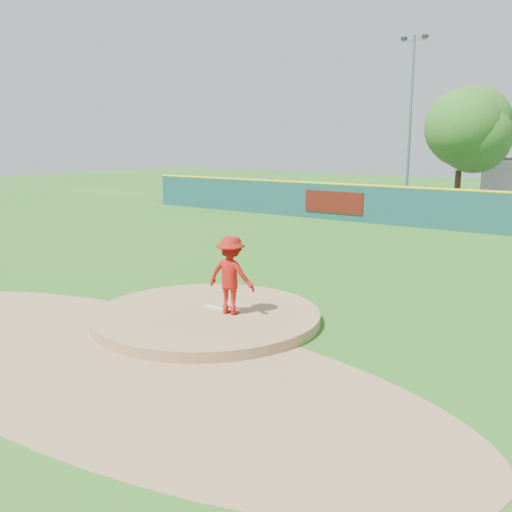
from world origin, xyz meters
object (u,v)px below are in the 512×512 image
Objects in this scene: deciduous_tree at (461,137)px; light_pole_left at (410,114)px; playground_slide at (263,190)px; pitcher at (231,275)px.

deciduous_tree is 0.67× the size of light_pole_left.
deciduous_tree is at bearing 5.44° from playground_slide.
light_pole_left is (-4.00, 2.00, 1.50)m from deciduous_tree.
light_pole_left is at bearing 153.43° from deciduous_tree.
pitcher is 0.64× the size of playground_slide.
deciduous_tree is at bearing -26.57° from light_pole_left.
light_pole_left is (-6.58, 26.76, 4.86)m from pitcher.
pitcher is 0.26× the size of deciduous_tree.
light_pole_left reaches higher than deciduous_tree.
deciduous_tree reaches higher than playground_slide.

